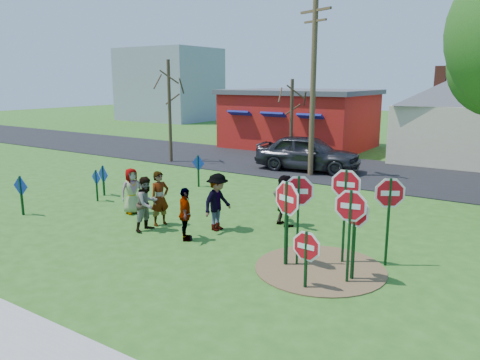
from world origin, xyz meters
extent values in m
plane|color=#2B5A19|center=(0.00, 0.00, 0.00)|extent=(120.00, 120.00, 0.00)
cube|color=black|center=(0.00, 11.50, 0.02)|extent=(120.00, 7.50, 0.04)
cylinder|color=brown|center=(4.50, -1.00, 0.01)|extent=(3.20, 3.20, 0.03)
cube|color=#A21D10|center=(-5.50, 18.00, 1.80)|extent=(9.00, 7.00, 3.60)
cube|color=#4C4C51|center=(-5.50, 18.00, 3.75)|extent=(9.40, 7.40, 0.30)
cube|color=navy|center=(-8.00, 14.40, 2.40)|extent=(1.60, 0.78, 0.45)
cube|color=navy|center=(-5.50, 14.40, 2.40)|extent=(1.60, 0.78, 0.45)
cube|color=navy|center=(-3.00, 14.40, 2.40)|extent=(1.60, 0.78, 0.45)
cube|color=beige|center=(5.50, 18.00, 1.60)|extent=(8.00, 7.00, 3.20)
cube|color=brown|center=(3.50, 17.00, 4.60)|extent=(0.55, 0.55, 1.40)
cube|color=#8C939E|center=(-28.00, 30.00, 4.00)|extent=(10.00, 8.00, 8.00)
cube|color=#0E3416|center=(3.68, -1.25, 1.08)|extent=(0.08, 0.09, 2.15)
cylinder|color=white|center=(3.68, -1.25, 1.73)|extent=(1.09, 0.43, 1.16)
cylinder|color=red|center=(3.68, -1.25, 1.73)|extent=(0.94, 0.38, 1.00)
cube|color=white|center=(3.68, -1.25, 1.73)|extent=(0.48, 0.19, 0.14)
cube|color=#0E3416|center=(4.80, -0.30, 1.20)|extent=(0.06, 0.07, 2.41)
cylinder|color=white|center=(4.80, -0.30, 2.04)|extent=(0.99, 0.17, 1.00)
cylinder|color=red|center=(4.80, -0.30, 2.04)|extent=(0.86, 0.15, 0.86)
cube|color=white|center=(4.80, -0.30, 2.04)|extent=(0.44, 0.08, 0.12)
cylinder|color=gold|center=(4.80, -0.30, 2.04)|extent=(0.99, 0.17, 1.00)
cube|color=#0E3416|center=(5.33, -1.39, 1.09)|extent=(0.06, 0.07, 2.18)
cylinder|color=white|center=(5.33, -1.39, 1.82)|extent=(0.98, 0.17, 0.99)
cylinder|color=red|center=(5.33, -1.39, 1.82)|extent=(0.84, 0.15, 0.85)
cube|color=white|center=(5.33, -1.39, 1.82)|extent=(0.43, 0.07, 0.12)
cube|color=#0E3416|center=(5.76, 0.13, 1.11)|extent=(0.08, 0.09, 2.23)
cylinder|color=white|center=(5.76, 0.13, 1.86)|extent=(0.88, 0.53, 1.01)
cylinder|color=red|center=(5.76, 0.13, 1.86)|extent=(0.76, 0.46, 0.87)
cube|color=white|center=(5.76, 0.13, 1.86)|extent=(0.39, 0.23, 0.13)
cylinder|color=gold|center=(5.76, 0.13, 1.86)|extent=(0.88, 0.52, 1.01)
cube|color=#0E3416|center=(4.67, -2.19, 0.66)|extent=(0.05, 0.07, 1.32)
cylinder|color=white|center=(4.67, -2.19, 0.98)|extent=(0.93, 0.08, 0.93)
cylinder|color=red|center=(4.67, -2.19, 0.98)|extent=(0.80, 0.07, 0.80)
cube|color=white|center=(4.67, -2.19, 0.98)|extent=(0.41, 0.03, 0.12)
cube|color=#0E3416|center=(5.37, -1.17, 1.02)|extent=(0.07, 0.08, 2.03)
cylinder|color=white|center=(5.37, -1.17, 1.66)|extent=(0.98, 0.33, 1.02)
cylinder|color=red|center=(5.37, -1.17, 1.66)|extent=(0.85, 0.29, 0.88)
cube|color=white|center=(5.37, -1.17, 1.66)|extent=(0.43, 0.14, 0.13)
cylinder|color=gold|center=(5.37, -1.17, 1.66)|extent=(0.98, 0.33, 1.02)
cube|color=#0E3416|center=(3.89, -1.07, 1.14)|extent=(0.08, 0.09, 2.28)
cylinder|color=white|center=(3.89, -1.07, 1.91)|extent=(0.90, 0.52, 1.03)
cylinder|color=red|center=(3.89, -1.07, 1.91)|extent=(0.78, 0.45, 0.89)
cube|color=white|center=(3.89, -1.07, 1.91)|extent=(0.40, 0.23, 0.13)
cube|color=#0E3416|center=(-5.95, -2.28, 0.68)|extent=(0.06, 0.07, 1.36)
cube|color=navy|center=(-5.95, -2.28, 1.02)|extent=(0.71, 0.07, 0.71)
cube|color=#0E3416|center=(-5.32, 0.38, 0.61)|extent=(0.06, 0.06, 1.21)
cube|color=navy|center=(-5.32, 0.38, 0.93)|extent=(0.60, 0.12, 0.61)
cube|color=#0E3416|center=(-5.82, 1.13, 0.60)|extent=(0.07, 0.08, 1.21)
cube|color=navy|center=(-5.82, 1.13, 0.87)|extent=(0.72, 0.17, 0.73)
cube|color=#0E3416|center=(-3.63, 4.46, 0.69)|extent=(0.06, 0.07, 1.38)
cube|color=navy|center=(-3.63, 4.46, 1.05)|extent=(0.70, 0.08, 0.70)
imported|color=#3F5482|center=(-2.97, -0.05, 0.80)|extent=(0.76, 0.91, 1.59)
imported|color=#276E57|center=(-1.24, -0.50, 0.87)|extent=(0.58, 0.73, 1.74)
imported|color=brown|center=(-1.20, -1.12, 0.84)|extent=(0.66, 0.84, 1.69)
imported|color=#323237|center=(0.60, 0.08, 0.89)|extent=(0.71, 1.18, 1.78)
imported|color=#4E2C57|center=(0.37, -1.19, 0.78)|extent=(0.89, 0.94, 1.56)
imported|color=#205735|center=(2.09, 1.65, 0.82)|extent=(1.59, 1.08, 1.64)
imported|color=#303035|center=(-1.24, 10.35, 0.94)|extent=(5.47, 2.72, 1.79)
cylinder|color=#4C3823|center=(-0.59, 9.30, 4.08)|extent=(0.25, 0.25, 8.15)
cube|color=#4C3823|center=(-0.59, 9.30, 7.61)|extent=(1.86, 0.92, 0.11)
cube|color=#4C3823|center=(-0.59, 9.30, 7.16)|extent=(1.36, 0.68, 0.09)
cylinder|color=#382819|center=(-8.80, 8.50, 2.81)|extent=(0.18, 0.18, 5.63)
cylinder|color=#382819|center=(-3.08, 12.04, 2.30)|extent=(0.18, 0.18, 4.60)
camera|label=1|loc=(8.79, -11.08, 4.56)|focal=35.00mm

